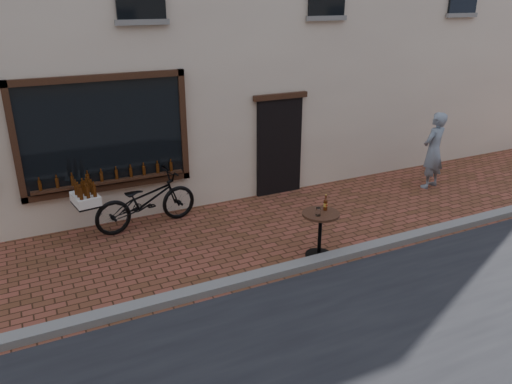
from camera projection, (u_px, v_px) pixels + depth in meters
name	position (u px, v px, depth m)	size (l,w,h in m)	color
ground	(277.00, 282.00, 8.04)	(90.00, 90.00, 0.00)	#5A321D
kerb	(271.00, 273.00, 8.18)	(90.00, 0.25, 0.12)	slate
cargo_bicycle	(144.00, 201.00, 9.78)	(2.46, 1.01, 1.17)	black
bistro_table	(320.00, 225.00, 8.64)	(0.65, 0.65, 1.11)	black
pedestrian	(433.00, 150.00, 11.71)	(0.66, 0.44, 1.82)	gray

